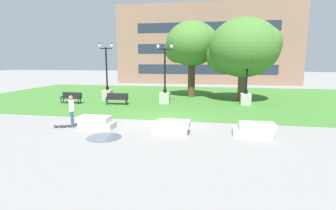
{
  "coord_description": "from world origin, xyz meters",
  "views": [
    {
      "loc": [
        2.72,
        -14.93,
        3.57
      ],
      "look_at": [
        0.28,
        -1.4,
        1.2
      ],
      "focal_mm": 28.0,
      "sensor_mm": 36.0,
      "label": 1
    }
  ],
  "objects_px": {
    "person_skateboarder": "(72,109)",
    "park_bench_near_left": "(71,97)",
    "lamp_post_left": "(107,89)",
    "skateboard": "(64,126)",
    "lamp_post_right": "(246,93)",
    "concrete_block_right": "(254,130)",
    "concrete_block_center": "(96,122)",
    "park_bench_near_right": "(117,98)",
    "lamp_post_center": "(165,91)",
    "concrete_block_left": "(171,127)"
  },
  "relations": [
    {
      "from": "concrete_block_center",
      "to": "skateboard",
      "type": "distance_m",
      "value": 1.8
    },
    {
      "from": "person_skateboarder",
      "to": "lamp_post_right",
      "type": "bearing_deg",
      "value": 41.66
    },
    {
      "from": "concrete_block_center",
      "to": "person_skateboarder",
      "type": "relative_size",
      "value": 1.1
    },
    {
      "from": "concrete_block_right",
      "to": "lamp_post_center",
      "type": "relative_size",
      "value": 0.39
    },
    {
      "from": "concrete_block_left",
      "to": "park_bench_near_left",
      "type": "xyz_separation_m",
      "value": [
        -9.62,
        7.33,
        0.23
      ]
    },
    {
      "from": "concrete_block_left",
      "to": "concrete_block_right",
      "type": "xyz_separation_m",
      "value": [
        3.96,
        0.21,
        0.0
      ]
    },
    {
      "from": "concrete_block_center",
      "to": "skateboard",
      "type": "bearing_deg",
      "value": -174.03
    },
    {
      "from": "lamp_post_right",
      "to": "lamp_post_left",
      "type": "relative_size",
      "value": 0.95
    },
    {
      "from": "skateboard",
      "to": "park_bench_near_left",
      "type": "distance_m",
      "value": 8.2
    },
    {
      "from": "concrete_block_center",
      "to": "lamp_post_right",
      "type": "bearing_deg",
      "value": 45.92
    },
    {
      "from": "skateboard",
      "to": "lamp_post_center",
      "type": "height_order",
      "value": "lamp_post_center"
    },
    {
      "from": "lamp_post_center",
      "to": "lamp_post_right",
      "type": "bearing_deg",
      "value": 4.38
    },
    {
      "from": "park_bench_near_right",
      "to": "lamp_post_right",
      "type": "relative_size",
      "value": 0.38
    },
    {
      "from": "skateboard",
      "to": "lamp_post_left",
      "type": "relative_size",
      "value": 0.2
    },
    {
      "from": "concrete_block_right",
      "to": "park_bench_near_right",
      "type": "relative_size",
      "value": 1.05
    },
    {
      "from": "person_skateboarder",
      "to": "concrete_block_right",
      "type": "bearing_deg",
      "value": -0.18
    },
    {
      "from": "person_skateboarder",
      "to": "park_bench_near_right",
      "type": "height_order",
      "value": "person_skateboarder"
    },
    {
      "from": "lamp_post_center",
      "to": "concrete_block_left",
      "type": "bearing_deg",
      "value": -77.12
    },
    {
      "from": "lamp_post_left",
      "to": "lamp_post_center",
      "type": "height_order",
      "value": "lamp_post_left"
    },
    {
      "from": "person_skateboarder",
      "to": "park_bench_near_left",
      "type": "distance_m",
      "value": 8.23
    },
    {
      "from": "concrete_block_right",
      "to": "person_skateboarder",
      "type": "distance_m",
      "value": 9.44
    },
    {
      "from": "concrete_block_left",
      "to": "concrete_block_right",
      "type": "relative_size",
      "value": 0.97
    },
    {
      "from": "concrete_block_right",
      "to": "lamp_post_left",
      "type": "relative_size",
      "value": 0.38
    },
    {
      "from": "concrete_block_left",
      "to": "lamp_post_left",
      "type": "bearing_deg",
      "value": 127.62
    },
    {
      "from": "concrete_block_left",
      "to": "lamp_post_left",
      "type": "xyz_separation_m",
      "value": [
        -7.42,
        9.62,
        0.73
      ]
    },
    {
      "from": "person_skateboarder",
      "to": "lamp_post_left",
      "type": "relative_size",
      "value": 0.34
    },
    {
      "from": "person_skateboarder",
      "to": "skateboard",
      "type": "bearing_deg",
      "value": -154.51
    },
    {
      "from": "person_skateboarder",
      "to": "skateboard",
      "type": "relative_size",
      "value": 1.67
    },
    {
      "from": "lamp_post_left",
      "to": "lamp_post_center",
      "type": "xyz_separation_m",
      "value": [
        5.45,
        -1.01,
        -0.03
      ]
    },
    {
      "from": "concrete_block_center",
      "to": "park_bench_near_left",
      "type": "relative_size",
      "value": 1.03
    },
    {
      "from": "concrete_block_center",
      "to": "park_bench_near_right",
      "type": "height_order",
      "value": "park_bench_near_right"
    },
    {
      "from": "park_bench_near_left",
      "to": "concrete_block_right",
      "type": "bearing_deg",
      "value": -27.65
    },
    {
      "from": "concrete_block_center",
      "to": "concrete_block_left",
      "type": "height_order",
      "value": "same"
    },
    {
      "from": "concrete_block_center",
      "to": "park_bench_near_right",
      "type": "bearing_deg",
      "value": 102.53
    },
    {
      "from": "person_skateboarder",
      "to": "skateboard",
      "type": "distance_m",
      "value": 0.98
    },
    {
      "from": "skateboard",
      "to": "concrete_block_right",
      "type": "bearing_deg",
      "value": 0.94
    },
    {
      "from": "concrete_block_center",
      "to": "park_bench_near_left",
      "type": "height_order",
      "value": "park_bench_near_left"
    },
    {
      "from": "park_bench_near_right",
      "to": "lamp_post_center",
      "type": "xyz_separation_m",
      "value": [
        3.71,
        1.17,
        0.48
      ]
    },
    {
      "from": "lamp_post_right",
      "to": "concrete_block_center",
      "type": "bearing_deg",
      "value": -134.08
    },
    {
      "from": "park_bench_near_left",
      "to": "lamp_post_right",
      "type": "bearing_deg",
      "value": 7.18
    },
    {
      "from": "lamp_post_center",
      "to": "concrete_block_center",
      "type": "bearing_deg",
      "value": -104.13
    },
    {
      "from": "park_bench_near_left",
      "to": "park_bench_near_right",
      "type": "distance_m",
      "value": 3.94
    },
    {
      "from": "concrete_block_center",
      "to": "lamp_post_right",
      "type": "relative_size",
      "value": 0.39
    },
    {
      "from": "skateboard",
      "to": "lamp_post_left",
      "type": "height_order",
      "value": "lamp_post_left"
    },
    {
      "from": "concrete_block_right",
      "to": "skateboard",
      "type": "height_order",
      "value": "concrete_block_right"
    },
    {
      "from": "concrete_block_center",
      "to": "concrete_block_left",
      "type": "bearing_deg",
      "value": -3.3
    },
    {
      "from": "concrete_block_left",
      "to": "skateboard",
      "type": "distance_m",
      "value": 5.86
    },
    {
      "from": "concrete_block_center",
      "to": "concrete_block_right",
      "type": "xyz_separation_m",
      "value": [
        8.04,
        -0.02,
        0.0
      ]
    },
    {
      "from": "person_skateboarder",
      "to": "lamp_post_center",
      "type": "xyz_separation_m",
      "value": [
        3.48,
        8.37,
        0.05
      ]
    },
    {
      "from": "skateboard",
      "to": "lamp_post_center",
      "type": "xyz_separation_m",
      "value": [
        3.88,
        8.56,
        0.93
      ]
    }
  ]
}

